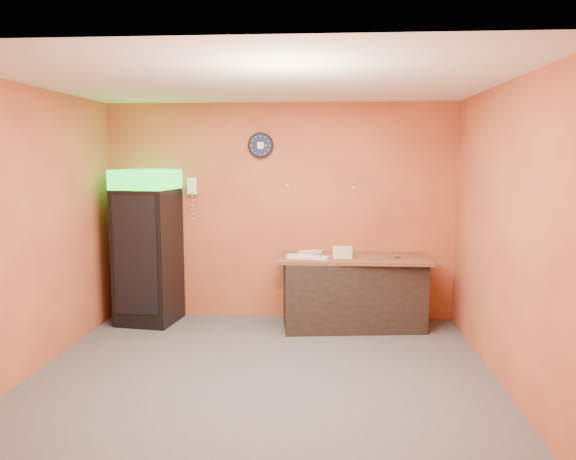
{
  "coord_description": "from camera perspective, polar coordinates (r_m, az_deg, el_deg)",
  "views": [
    {
      "loc": [
        0.62,
        -5.24,
        2.12
      ],
      "look_at": [
        0.21,
        0.6,
        1.35
      ],
      "focal_mm": 35.0,
      "sensor_mm": 36.0,
      "label": 1
    }
  ],
  "objects": [
    {
      "name": "prep_counter",
      "position": [
        7.08,
        6.6,
        -6.4
      ],
      "size": [
        1.78,
        0.95,
        0.85
      ],
      "primitive_type": "cube",
      "rotation": [
        0.0,
        0.0,
        0.11
      ],
      "color": "black",
      "rests_on": "floor"
    },
    {
      "name": "ceiling",
      "position": [
        5.32,
        -2.77,
        14.83
      ],
      "size": [
        4.5,
        4.0,
        0.02
      ],
      "primitive_type": "cube",
      "color": "white",
      "rests_on": "back_wall"
    },
    {
      "name": "wrapped_sandwich_mid",
      "position": [
        6.75,
        3.02,
        -2.82
      ],
      "size": [
        0.29,
        0.18,
        0.04
      ],
      "primitive_type": "cube",
      "rotation": [
        0.0,
        0.0,
        -0.32
      ],
      "color": "silver",
      "rests_on": "butcher_paper"
    },
    {
      "name": "kitchen_tool",
      "position": [
        7.03,
        6.19,
        -2.32
      ],
      "size": [
        0.07,
        0.07,
        0.07
      ],
      "primitive_type": "cylinder",
      "color": "silver",
      "rests_on": "butcher_paper"
    },
    {
      "name": "butcher_paper",
      "position": [
        6.98,
        6.65,
        -2.84
      ],
      "size": [
        1.87,
        0.83,
        0.04
      ],
      "primitive_type": "cube",
      "rotation": [
        0.0,
        0.0,
        0.01
      ],
      "color": "brown",
      "rests_on": "prep_counter"
    },
    {
      "name": "wrapped_sandwich_right",
      "position": [
        7.1,
        2.23,
        -2.29
      ],
      "size": [
        0.3,
        0.26,
        0.04
      ],
      "primitive_type": "cube",
      "rotation": [
        0.0,
        0.0,
        0.62
      ],
      "color": "silver",
      "rests_on": "butcher_paper"
    },
    {
      "name": "floor",
      "position": [
        5.69,
        -2.59,
        -14.4
      ],
      "size": [
        4.5,
        4.5,
        0.0
      ],
      "primitive_type": "plane",
      "color": "#47474C",
      "rests_on": "ground"
    },
    {
      "name": "wall_clock",
      "position": [
        7.26,
        -2.79,
        8.58
      ],
      "size": [
        0.33,
        0.06,
        0.33
      ],
      "color": "black",
      "rests_on": "back_wall"
    },
    {
      "name": "sub_roll_stack",
      "position": [
        6.82,
        5.55,
        -2.27
      ],
      "size": [
        0.23,
        0.09,
        0.15
      ],
      "rotation": [
        0.0,
        0.0,
        0.03
      ],
      "color": "beige",
      "rests_on": "butcher_paper"
    },
    {
      "name": "wrapped_sandwich_left",
      "position": [
        6.8,
        1.22,
        -2.71
      ],
      "size": [
        0.32,
        0.17,
        0.04
      ],
      "primitive_type": "cube",
      "rotation": [
        0.0,
        0.0,
        -0.15
      ],
      "color": "silver",
      "rests_on": "butcher_paper"
    },
    {
      "name": "left_wall",
      "position": [
        6.02,
        -24.47,
        -0.05
      ],
      "size": [
        0.02,
        4.0,
        2.8
      ],
      "primitive_type": "cube",
      "color": "#C96D38",
      "rests_on": "floor"
    },
    {
      "name": "beverage_cooler",
      "position": [
        7.31,
        -14.1,
        -1.9
      ],
      "size": [
        0.77,
        0.78,
        1.95
      ],
      "rotation": [
        0.0,
        0.0,
        -0.14
      ],
      "color": "black",
      "rests_on": "floor"
    },
    {
      "name": "wall_phone",
      "position": [
        7.41,
        -9.72,
        4.41
      ],
      "size": [
        0.12,
        0.1,
        0.22
      ],
      "color": "white",
      "rests_on": "back_wall"
    },
    {
      "name": "back_wall",
      "position": [
        7.3,
        -0.84,
        1.85
      ],
      "size": [
        4.5,
        0.02,
        2.8
      ],
      "primitive_type": "cube",
      "color": "#C96D38",
      "rests_on": "floor"
    },
    {
      "name": "right_wall",
      "position": [
        5.53,
        21.14,
        -0.49
      ],
      "size": [
        0.02,
        4.0,
        2.8
      ],
      "primitive_type": "cube",
      "color": "#C96D38",
      "rests_on": "floor"
    }
  ]
}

